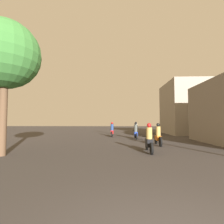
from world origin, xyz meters
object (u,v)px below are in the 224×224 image
(motorcycle_black, at_px, (149,140))
(motorcycle_blue, at_px, (136,132))
(building_right_far, at_px, (185,108))
(motorcycle_white, at_px, (136,129))
(street_tree, at_px, (5,55))
(motorcycle_red, at_px, (112,131))
(motorcycle_orange, at_px, (158,136))

(motorcycle_black, xyz_separation_m, motorcycle_blue, (-0.01, 7.17, 0.01))
(motorcycle_black, xyz_separation_m, building_right_far, (7.32, 14.06, 2.77))
(motorcycle_white, bearing_deg, street_tree, -125.04)
(motorcycle_black, height_order, motorcycle_red, motorcycle_red)
(motorcycle_black, relative_size, motorcycle_white, 0.94)
(motorcycle_orange, height_order, building_right_far, building_right_far)
(motorcycle_blue, height_order, motorcycle_red, same)
(motorcycle_red, bearing_deg, motorcycle_blue, -44.86)
(street_tree, bearing_deg, motorcycle_blue, 49.33)
(motorcycle_red, height_order, street_tree, street_tree)
(motorcycle_white, distance_m, street_tree, 16.95)
(motorcycle_blue, relative_size, motorcycle_white, 0.95)
(motorcycle_black, relative_size, building_right_far, 0.28)
(motorcycle_red, relative_size, motorcycle_white, 0.89)
(motorcycle_red, bearing_deg, building_right_far, 26.54)
(motorcycle_white, xyz_separation_m, street_tree, (-7.90, -14.37, 4.29))
(motorcycle_black, bearing_deg, building_right_far, 62.01)
(motorcycle_red, bearing_deg, motorcycle_white, 50.86)
(motorcycle_white, bearing_deg, motorcycle_blue, -102.18)
(motorcycle_orange, distance_m, building_right_far, 13.15)
(motorcycle_orange, bearing_deg, building_right_far, 70.40)
(motorcycle_black, relative_size, motorcycle_orange, 0.98)
(motorcycle_blue, distance_m, motorcycle_red, 3.46)
(motorcycle_black, distance_m, motorcycle_blue, 7.17)
(motorcycle_black, distance_m, motorcycle_orange, 3.02)
(building_right_far, bearing_deg, motorcycle_white, -171.50)
(motorcycle_orange, bearing_deg, motorcycle_white, 102.14)
(motorcycle_black, bearing_deg, motorcycle_white, 86.87)
(building_right_far, bearing_deg, motorcycle_red, -155.74)
(motorcycle_white, bearing_deg, motorcycle_black, -98.90)
(street_tree, bearing_deg, motorcycle_black, 10.21)
(motorcycle_orange, bearing_deg, motorcycle_black, -102.48)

